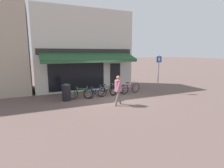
# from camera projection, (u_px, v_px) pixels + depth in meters

# --- Properties ---
(ground_plane) EXTENTS (160.00, 160.00, 0.00)m
(ground_plane) POSITION_uv_depth(u_px,v_px,m) (111.00, 98.00, 11.49)
(ground_plane) COLOR brown
(shop_front) EXTENTS (7.71, 4.48, 6.27)m
(shop_front) POSITION_uv_depth(u_px,v_px,m) (83.00, 51.00, 14.58)
(shop_front) COLOR beige
(shop_front) RESTS_ON ground_plane
(bike_rack_rail) EXTENTS (4.37, 0.04, 0.57)m
(bike_rack_rail) POSITION_uv_depth(u_px,v_px,m) (105.00, 89.00, 12.23)
(bike_rack_rail) COLOR #47494F
(bike_rack_rail) RESTS_ON ground_plane
(bicycle_green) EXTENTS (1.73, 0.68, 0.87)m
(bicycle_green) POSITION_uv_depth(u_px,v_px,m) (81.00, 93.00, 11.33)
(bicycle_green) COLOR black
(bicycle_green) RESTS_ON ground_plane
(bicycle_blue) EXTENTS (1.63, 0.52, 0.81)m
(bicycle_blue) POSITION_uv_depth(u_px,v_px,m) (95.00, 93.00, 11.60)
(bicycle_blue) COLOR black
(bicycle_blue) RESTS_ON ground_plane
(bicycle_black) EXTENTS (1.77, 0.52, 0.87)m
(bicycle_black) POSITION_uv_depth(u_px,v_px,m) (107.00, 90.00, 12.15)
(bicycle_black) COLOR black
(bicycle_black) RESTS_ON ground_plane
(bicycle_silver) EXTENTS (1.52, 0.86, 0.81)m
(bicycle_silver) POSITION_uv_depth(u_px,v_px,m) (118.00, 90.00, 12.52)
(bicycle_silver) COLOR black
(bicycle_silver) RESTS_ON ground_plane
(bicycle_purple) EXTENTS (1.79, 0.52, 0.85)m
(bicycle_purple) POSITION_uv_depth(u_px,v_px,m) (130.00, 88.00, 12.84)
(bicycle_purple) COLOR black
(bicycle_purple) RESTS_ON ground_plane
(pedestrian_adult) EXTENTS (0.59, 0.68, 1.72)m
(pedestrian_adult) POSITION_uv_depth(u_px,v_px,m) (118.00, 87.00, 9.92)
(pedestrian_adult) COLOR slate
(pedestrian_adult) RESTS_ON ground_plane
(litter_bin) EXTENTS (0.56, 0.56, 1.11)m
(litter_bin) POSITION_uv_depth(u_px,v_px,m) (66.00, 92.00, 10.93)
(litter_bin) COLOR black
(litter_bin) RESTS_ON ground_plane
(parking_sign) EXTENTS (0.44, 0.07, 2.78)m
(parking_sign) POSITION_uv_depth(u_px,v_px,m) (158.00, 71.00, 12.74)
(parking_sign) COLOR slate
(parking_sign) RESTS_ON ground_plane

